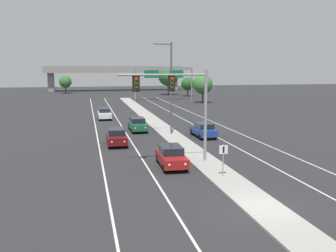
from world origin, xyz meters
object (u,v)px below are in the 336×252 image
(car_receding_blue, at_px, (203,130))
(tree_far_left_c, at_px, (65,82))
(tree_far_right_a, at_px, (203,84))
(median_sign_post, at_px, (223,155))
(highway_sign_gantry, at_px, (164,73))
(overhead_signal_mast, at_px, (179,97))
(tree_far_right_c, at_px, (168,76))
(street_lamp_median, at_px, (169,83))
(car_oncoming_green, at_px, (138,124))
(car_oncoming_white, at_px, (104,114))
(car_oncoming_darkred, at_px, (116,137))
(car_oncoming_red, at_px, (171,156))
(tree_far_right_b, at_px, (188,84))

(car_receding_blue, height_order, tree_far_left_c, tree_far_left_c)
(tree_far_right_a, bearing_deg, tree_far_left_c, 129.84)
(median_sign_post, height_order, highway_sign_gantry, highway_sign_gantry)
(median_sign_post, height_order, tree_far_left_c, tree_far_left_c)
(overhead_signal_mast, relative_size, tree_far_right_c, 0.92)
(street_lamp_median, height_order, car_receding_blue, street_lamp_median)
(street_lamp_median, height_order, car_oncoming_green, street_lamp_median)
(street_lamp_median, height_order, highway_sign_gantry, street_lamp_median)
(car_receding_blue, bearing_deg, tree_far_right_a, 72.71)
(car_oncoming_white, bearing_deg, highway_sign_gantry, 62.75)
(car_oncoming_white, xyz_separation_m, car_receding_blue, (9.73, -16.71, 0.00))
(car_oncoming_darkred, bearing_deg, median_sign_post, -64.15)
(median_sign_post, distance_m, car_oncoming_green, 20.54)
(car_oncoming_red, bearing_deg, overhead_signal_mast, 42.86)
(tree_far_right_c, bearing_deg, car_oncoming_green, -105.91)
(car_receding_blue, bearing_deg, tree_far_left_c, 103.68)
(highway_sign_gantry, height_order, tree_far_left_c, highway_sign_gantry)
(car_oncoming_darkred, height_order, tree_far_right_a, tree_far_right_a)
(street_lamp_median, bearing_deg, tree_far_right_a, 67.08)
(street_lamp_median, distance_m, tree_far_left_c, 72.30)
(tree_far_left_c, bearing_deg, car_receding_blue, -76.32)
(car_oncoming_green, bearing_deg, tree_far_right_c, 74.09)
(car_oncoming_white, height_order, car_receding_blue, same)
(car_oncoming_green, bearing_deg, car_receding_blue, -39.71)
(overhead_signal_mast, distance_m, median_sign_post, 6.11)
(street_lamp_median, xyz_separation_m, car_oncoming_white, (-6.41, 14.64, -4.97))
(median_sign_post, bearing_deg, tree_far_left_c, 99.33)
(car_oncoming_white, bearing_deg, car_receding_blue, -59.79)
(tree_far_left_c, distance_m, tree_far_right_b, 35.61)
(car_oncoming_darkred, height_order, highway_sign_gantry, highway_sign_gantry)
(car_oncoming_green, bearing_deg, tree_far_left_c, 99.50)
(car_oncoming_red, relative_size, tree_far_right_b, 0.93)
(overhead_signal_mast, bearing_deg, street_lamp_median, 80.89)
(tree_far_right_c, bearing_deg, median_sign_post, -99.50)
(car_oncoming_green, distance_m, car_oncoming_white, 11.84)
(car_oncoming_red, height_order, car_oncoming_white, same)
(car_oncoming_darkred, relative_size, tree_far_right_c, 0.57)
(car_oncoming_darkred, height_order, tree_far_left_c, tree_far_left_c)
(tree_far_right_b, bearing_deg, car_oncoming_green, -111.50)
(tree_far_right_c, bearing_deg, overhead_signal_mast, -101.65)
(car_receding_blue, relative_size, highway_sign_gantry, 0.34)
(street_lamp_median, relative_size, car_oncoming_green, 2.23)
(car_receding_blue, height_order, highway_sign_gantry, highway_sign_gantry)
(street_lamp_median, relative_size, car_oncoming_white, 2.24)
(car_receding_blue, bearing_deg, car_oncoming_green, 140.29)
(overhead_signal_mast, relative_size, car_receding_blue, 1.60)
(car_oncoming_darkred, xyz_separation_m, tree_far_left_c, (-8.22, 75.00, 2.46))
(highway_sign_gantry, bearing_deg, car_oncoming_green, -105.95)
(car_oncoming_green, height_order, tree_far_right_a, tree_far_right_a)
(car_oncoming_red, xyz_separation_m, tree_far_right_c, (15.45, 71.95, 4.28))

